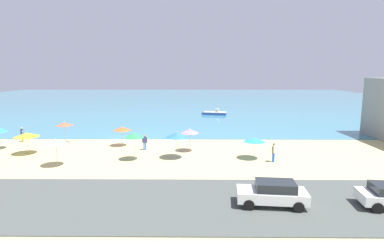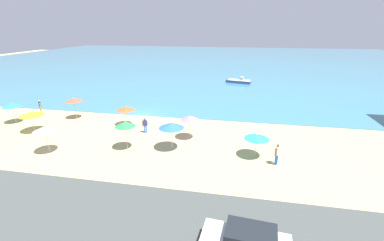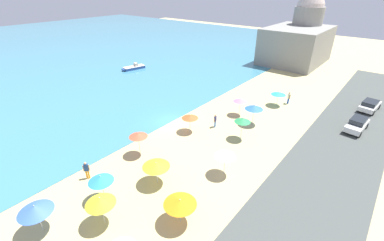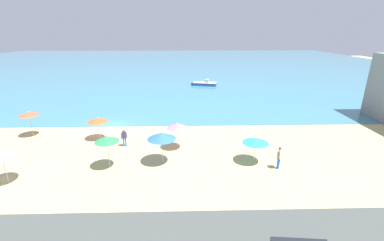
{
  "view_description": "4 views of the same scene",
  "coord_description": "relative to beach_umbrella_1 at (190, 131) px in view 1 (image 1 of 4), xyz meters",
  "views": [
    {
      "loc": [
        7.76,
        -35.6,
        8.0
      ],
      "look_at": [
        7.41,
        1.52,
        2.11
      ],
      "focal_mm": 28.0,
      "sensor_mm": 36.0,
      "label": 1
    },
    {
      "loc": [
        11.65,
        -27.99,
        10.3
      ],
      "look_at": [
        7.28,
        -4.51,
        1.49
      ],
      "focal_mm": 24.0,
      "sensor_mm": 36.0,
      "label": 2
    },
    {
      "loc": [
        -20.34,
        -20.14,
        15.48
      ],
      "look_at": [
        -0.06,
        -3.48,
        1.43
      ],
      "focal_mm": 24.0,
      "sensor_mm": 36.0,
      "label": 3
    },
    {
      "loc": [
        7.96,
        -26.12,
        9.84
      ],
      "look_at": [
        8.65,
        -0.82,
        0.92
      ],
      "focal_mm": 24.0,
      "sensor_mm": 36.0,
      "label": 4
    }
  ],
  "objects": [
    {
      "name": "skiff_nearshore",
      "position": [
        4.38,
        26.98,
        -1.74
      ],
      "size": [
        4.85,
        2.54,
        1.19
      ],
      "color": "#315196",
      "rests_on": "sea"
    },
    {
      "name": "coastal_road",
      "position": [
        -7.25,
        -12.43,
        -2.11
      ],
      "size": [
        80.0,
        8.0,
        0.06
      ],
      "primitive_type": "cube",
      "color": "#464B47",
      "rests_on": "ground_plane"
    },
    {
      "name": "bather_1",
      "position": [
        7.65,
        -3.69,
        -1.14
      ],
      "size": [
        0.4,
        0.46,
        1.78
      ],
      "color": "blue",
      "rests_on": "ground_plane"
    },
    {
      "name": "beach_umbrella_9",
      "position": [
        6.09,
        -2.66,
        -0.31
      ],
      "size": [
        2.03,
        2.03,
        2.08
      ],
      "color": "#B2B2B7",
      "rests_on": "ground_plane"
    },
    {
      "name": "bather_2",
      "position": [
        -4.74,
        0.57,
        -1.22
      ],
      "size": [
        0.55,
        0.31,
        1.64
      ],
      "color": "#356DBD",
      "rests_on": "ground_plane"
    },
    {
      "name": "beach_umbrella_10",
      "position": [
        -7.49,
        2.26,
        -0.18
      ],
      "size": [
        1.9,
        1.9,
        2.22
      ],
      "color": "#B2B2B7",
      "rests_on": "ground_plane"
    },
    {
      "name": "beach_umbrella_2",
      "position": [
        -5.05,
        -3.19,
        0.21
      ],
      "size": [
        1.78,
        1.78,
        2.64
      ],
      "color": "#B2B2B7",
      "rests_on": "ground_plane"
    },
    {
      "name": "beach_umbrella_3",
      "position": [
        -16.13,
        -1.22,
        -0.17
      ],
      "size": [
        2.35,
        2.35,
        2.23
      ],
      "color": "#B2B2B7",
      "rests_on": "ground_plane"
    },
    {
      "name": "sea",
      "position": [
        -7.25,
        60.57,
        -2.11
      ],
      "size": [
        150.0,
        110.0,
        0.05
      ],
      "primitive_type": "cube",
      "color": "teal",
      "rests_on": "ground_plane"
    },
    {
      "name": "beach_umbrella_4",
      "position": [
        -11.42,
        -5.08,
        0.04
      ],
      "size": [
        1.93,
        1.93,
        2.46
      ],
      "color": "#B2B2B7",
      "rests_on": "ground_plane"
    },
    {
      "name": "bather_0",
      "position": [
        -19.67,
        4.01,
        -1.14
      ],
      "size": [
        0.45,
        0.41,
        1.77
      ],
      "color": "orange",
      "rests_on": "ground_plane"
    },
    {
      "name": "parked_car_1",
      "position": [
        5.22,
        -12.86,
        -1.29
      ],
      "size": [
        4.28,
        2.12,
        1.51
      ],
      "color": "silver",
      "rests_on": "coastal_road"
    },
    {
      "name": "beach_umbrella_6",
      "position": [
        -1.12,
        -2.55,
        0.14
      ],
      "size": [
        2.2,
        2.2,
        2.6
      ],
      "color": "#B2B2B7",
      "rests_on": "ground_plane"
    },
    {
      "name": "beach_umbrella_1",
      "position": [
        0.0,
        0.0,
        0.0
      ],
      "size": [
        1.81,
        1.81,
        2.42
      ],
      "color": "#B2B2B7",
      "rests_on": "ground_plane"
    },
    {
      "name": "beach_umbrella_7",
      "position": [
        -14.29,
        3.23,
        0.17
      ],
      "size": [
        1.85,
        1.85,
        2.56
      ],
      "color": "#B2B2B7",
      "rests_on": "ground_plane"
    },
    {
      "name": "ground_plane",
      "position": [
        -7.25,
        5.57,
        -2.14
      ],
      "size": [
        160.0,
        160.0,
        0.0
      ],
      "primitive_type": "plane",
      "color": "tan"
    }
  ]
}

